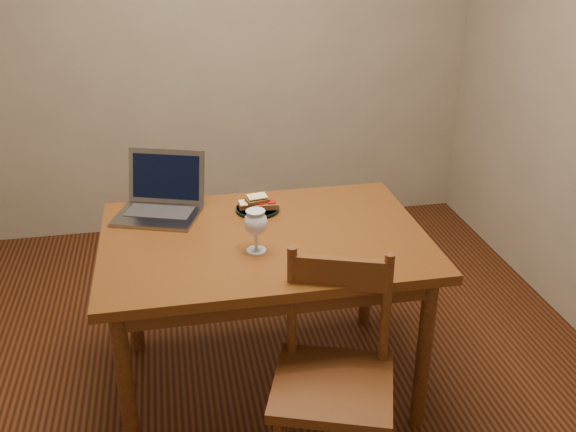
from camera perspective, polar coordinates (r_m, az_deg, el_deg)
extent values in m
cube|color=black|center=(3.08, -2.11, -13.38)|extent=(3.20, 3.20, 0.02)
cube|color=gray|center=(4.05, -6.16, 16.41)|extent=(3.20, 0.02, 2.60)
cube|color=gray|center=(1.04, 11.06, -11.02)|extent=(3.20, 0.02, 2.60)
cube|color=#42250B|center=(2.59, -2.13, -2.14)|extent=(1.30, 0.90, 0.04)
cylinder|color=#36170B|center=(2.47, -14.16, -14.81)|extent=(0.06, 0.06, 0.70)
cylinder|color=#36170B|center=(2.63, 11.98, -11.85)|extent=(0.06, 0.06, 0.70)
cylinder|color=#36170B|center=(3.08, -13.71, -6.02)|extent=(0.06, 0.06, 0.70)
cylinder|color=#36170B|center=(3.21, 7.06, -4.13)|extent=(0.06, 0.06, 0.70)
cube|color=#36170B|center=(2.31, 4.00, -14.87)|extent=(0.52, 0.51, 0.04)
cube|color=#36170B|center=(2.23, 4.62, -5.11)|extent=(0.32, 0.14, 0.12)
cylinder|color=black|center=(2.79, -2.72, 0.61)|extent=(0.19, 0.19, 0.02)
cube|color=slate|center=(2.78, -11.56, -0.03)|extent=(0.40, 0.34, 0.02)
cube|color=slate|center=(2.87, -10.76, 3.50)|extent=(0.35, 0.18, 0.23)
cube|color=black|center=(2.87, -10.76, 3.50)|extent=(0.30, 0.15, 0.19)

